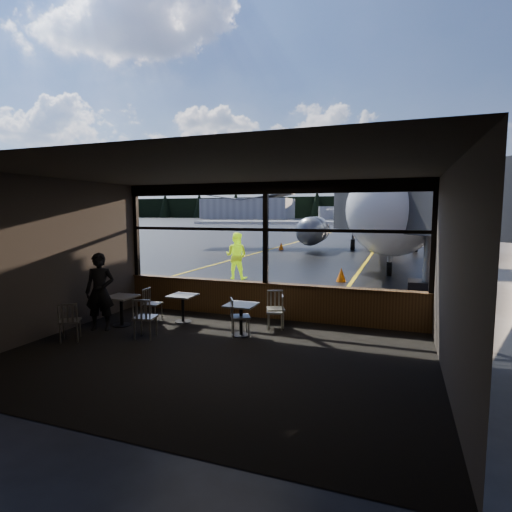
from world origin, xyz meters
The scene contains 33 objects.
ground_plane centered at (0.00, 120.00, 0.00)m, with size 520.00×520.00×0.00m, color black.
carpet_floor centered at (0.00, -3.00, 0.01)m, with size 8.00×6.00×0.01m, color black.
ceiling centered at (0.00, -3.00, 3.50)m, with size 8.00×6.00×0.04m, color #38332D.
wall_left centered at (-4.00, -3.00, 1.75)m, with size 0.04×6.00×3.50m, color #463D38.
wall_right centered at (4.00, -3.00, 1.75)m, with size 0.04×6.00×3.50m, color #463D38.
wall_back centered at (0.00, -6.00, 1.75)m, with size 8.00×0.04×3.50m, color #463D38.
window_sill centered at (0.00, 0.00, 0.45)m, with size 8.00×0.28×0.90m, color #4C3017.
window_header centered at (0.00, 0.00, 3.35)m, with size 8.00×0.18×0.30m, color black.
mullion_left centered at (-3.95, 0.00, 2.20)m, with size 0.12×0.12×2.60m, color black.
mullion_centre centered at (0.00, 0.00, 2.20)m, with size 0.12×0.12×2.60m, color black.
mullion_right centered at (3.95, 0.00, 2.20)m, with size 0.12×0.12×2.60m, color black.
window_transom centered at (0.00, 0.00, 2.30)m, with size 8.00×0.10×0.08m, color black.
airliner centered at (2.17, 20.04, 5.24)m, with size 28.56×34.27×10.47m, color white, non-canonical shape.
jet_bridge centered at (3.60, 5.50, 2.23)m, with size 8.35×10.21×4.46m, color #29292B, non-canonical shape.
cafe_table_near centered at (-0.02, -1.65, 0.36)m, with size 0.65×0.65×0.72m, color gray, non-canonical shape.
cafe_table_mid centered at (-1.80, -1.12, 0.35)m, with size 0.63×0.63×0.70m, color #A59E97, non-canonical shape.
cafe_table_left centered at (-3.03, -1.91, 0.37)m, with size 0.67×0.67×0.73m, color #9E9991, non-canonical shape.
chair_near_e centered at (0.54, -0.92, 0.41)m, with size 0.44×0.44×0.82m, color #ADA89D, non-canonical shape.
chair_near_w centered at (-0.02, -1.69, 0.43)m, with size 0.47×0.47×0.86m, color #AAA599, non-canonical shape.
chair_near_n centered at (0.51, -0.74, 0.44)m, with size 0.48×0.48×0.87m, color #B7B2A6, non-canonical shape.
chair_mid_s centered at (-1.91, -2.53, 0.46)m, with size 0.50×0.50×0.91m, color #B6B1A5, non-canonical shape.
chair_mid_w centered at (-2.63, -1.19, 0.41)m, with size 0.45×0.45×0.82m, color #ACA79C, non-canonical shape.
chair_left_s centered at (-3.31, -3.24, 0.43)m, with size 0.47×0.47×0.86m, color #B8B3A6, non-canonical shape.
passenger centered at (-3.26, -2.35, 0.91)m, with size 0.66×0.43×1.81m, color black.
ground_crew centered at (-3.13, 5.52, 0.96)m, with size 0.94×0.73×1.93m, color #BFF219.
cone_nose centered at (1.09, 6.27, 0.28)m, with size 0.40×0.40×0.56m, color #FA4A07.
cone_wing centered at (-5.15, 19.08, 0.27)m, with size 0.39×0.39×0.54m, color #F45807.
hangar_left centered at (-70.00, 180.00, 5.50)m, with size 45.00×18.00×11.00m, color silver, non-canonical shape.
hangar_mid centered at (0.00, 185.00, 5.00)m, with size 38.00×15.00×10.00m, color silver, non-canonical shape.
fuel_tank_a centered at (-30.00, 182.00, 3.00)m, with size 8.00×8.00×6.00m, color silver.
fuel_tank_b centered at (-20.00, 182.00, 3.00)m, with size 8.00×8.00×6.00m, color silver.
fuel_tank_c centered at (-10.00, 182.00, 3.00)m, with size 8.00×8.00×6.00m, color silver.
treeline centered at (0.00, 210.00, 6.00)m, with size 360.00×3.00×12.00m, color black.
Camera 1 is at (3.24, -9.68, 2.72)m, focal length 28.00 mm.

